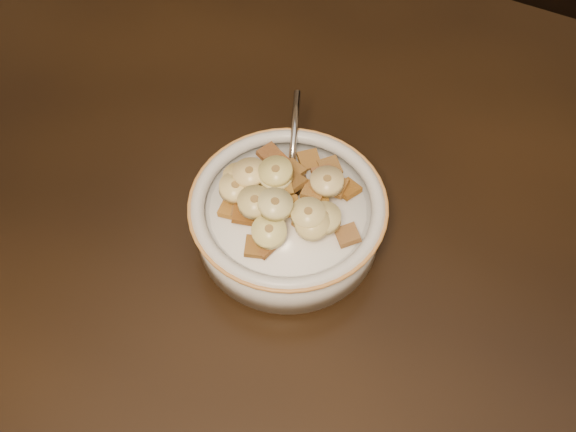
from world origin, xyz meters
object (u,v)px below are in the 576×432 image
at_px(chair, 450,76).
at_px(spoon, 290,181).
at_px(table, 368,271).
at_px(cereal_bowl, 288,221).

relative_size(chair, spoon, 20.74).
relative_size(table, spoon, 32.79).
distance_m(table, cereal_bowl, 0.09).
bearing_deg(chair, spoon, -118.16).
xyz_separation_m(table, chair, (-0.06, 0.62, -0.29)).
relative_size(table, chair, 1.58).
xyz_separation_m(table, spoon, (-0.10, 0.02, 0.07)).
distance_m(table, chair, 0.69).
bearing_deg(spoon, cereal_bowl, 90.00).
height_order(chair, spoon, chair).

